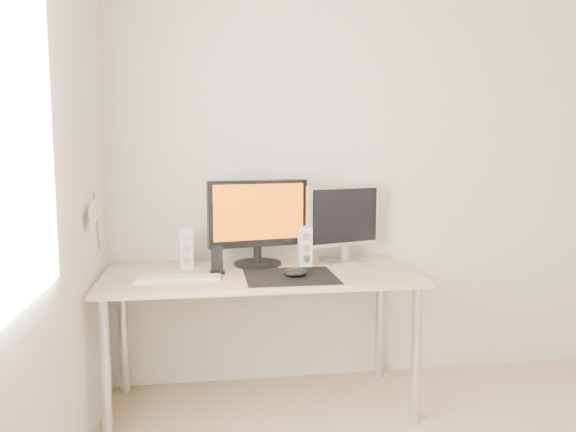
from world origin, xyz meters
TOP-DOWN VIEW (x-y plane):
  - wall_back at (0.00, 1.75)m, footprint 3.50×0.00m
  - mousepad at (-0.79, 1.26)m, footprint 0.45×0.40m
  - mouse at (-0.77, 1.23)m, footprint 0.12×0.07m
  - desk at (-0.93, 1.38)m, footprint 1.60×0.70m
  - main_monitor at (-0.92, 1.55)m, footprint 0.55×0.30m
  - second_monitor at (-0.45, 1.57)m, footprint 0.44×0.22m
  - speaker_left at (-1.31, 1.54)m, footprint 0.07×0.08m
  - speaker_right at (-0.68, 1.50)m, footprint 0.07×0.08m
  - keyboard at (-1.34, 1.27)m, footprint 0.43×0.14m
  - phone_dock at (-1.15, 1.38)m, footprint 0.08×0.07m
  - pennant at (-1.72, 1.24)m, footprint 0.01×0.23m

SIDE VIEW (x-z plane):
  - desk at x=-0.93m, z-range 0.29..1.02m
  - mousepad at x=-0.79m, z-range 0.73..0.73m
  - keyboard at x=-1.34m, z-range 0.73..0.75m
  - mouse at x=-0.77m, z-range 0.73..0.78m
  - phone_dock at x=-1.15m, z-range 0.70..0.84m
  - speaker_left at x=-1.31m, z-range 0.73..0.95m
  - speaker_right at x=-0.68m, z-range 0.73..0.95m
  - second_monitor at x=-0.45m, z-range 0.75..1.19m
  - main_monitor at x=-0.92m, z-range 0.75..1.22m
  - pennant at x=-1.72m, z-range 0.90..1.19m
  - wall_back at x=0.00m, z-range -0.50..3.00m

